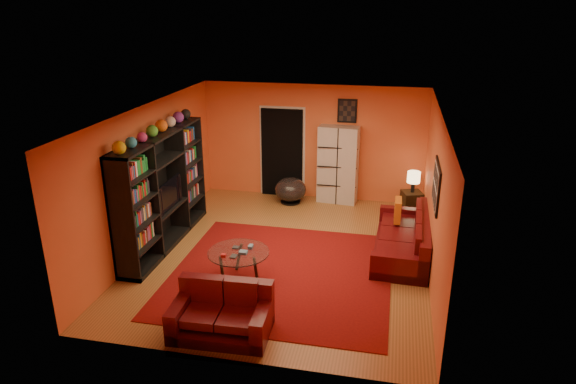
% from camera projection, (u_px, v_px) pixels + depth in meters
% --- Properties ---
extents(floor, '(6.00, 6.00, 0.00)m').
position_uv_depth(floor, '(285.00, 254.00, 9.26)').
color(floor, brown).
rests_on(floor, ground).
extents(ceiling, '(6.00, 6.00, 0.00)m').
position_uv_depth(ceiling, '(284.00, 111.00, 8.35)').
color(ceiling, white).
rests_on(ceiling, wall_back).
extents(wall_back, '(6.00, 0.00, 6.00)m').
position_uv_depth(wall_back, '(313.00, 142.00, 11.56)').
color(wall_back, '#DF5E30').
rests_on(wall_back, floor).
extents(wall_front, '(6.00, 0.00, 6.00)m').
position_uv_depth(wall_front, '(231.00, 270.00, 6.06)').
color(wall_front, '#DF5E30').
rests_on(wall_front, floor).
extents(wall_left, '(0.00, 6.00, 6.00)m').
position_uv_depth(wall_left, '(150.00, 177.00, 9.29)').
color(wall_left, '#DF5E30').
rests_on(wall_left, floor).
extents(wall_right, '(0.00, 6.00, 6.00)m').
position_uv_depth(wall_right, '(435.00, 197.00, 8.32)').
color(wall_right, '#DF5E30').
rests_on(wall_right, floor).
extents(rug, '(3.60, 3.60, 0.01)m').
position_uv_depth(rug, '(282.00, 273.00, 8.60)').
color(rug, '#5B0A0B').
rests_on(rug, floor).
extents(doorway, '(0.95, 0.10, 2.04)m').
position_uv_depth(doorway, '(282.00, 153.00, 11.76)').
color(doorway, black).
rests_on(doorway, floor).
extents(wall_art_right, '(0.03, 1.00, 0.70)m').
position_uv_depth(wall_art_right, '(436.00, 185.00, 7.95)').
color(wall_art_right, black).
rests_on(wall_art_right, wall_right).
extents(wall_art_back, '(0.42, 0.03, 0.52)m').
position_uv_depth(wall_art_back, '(347.00, 111.00, 11.13)').
color(wall_art_back, black).
rests_on(wall_art_back, wall_back).
extents(entertainment_unit, '(0.45, 3.00, 2.10)m').
position_uv_depth(entertainment_unit, '(163.00, 190.00, 9.33)').
color(entertainment_unit, black).
rests_on(entertainment_unit, floor).
extents(tv, '(0.93, 0.12, 0.53)m').
position_uv_depth(tv, '(165.00, 194.00, 9.33)').
color(tv, black).
rests_on(tv, entertainment_unit).
extents(sofa, '(1.01, 2.31, 0.85)m').
position_uv_depth(sofa, '(407.00, 239.00, 9.19)').
color(sofa, '#46090E').
rests_on(sofa, rug).
extents(loveseat, '(1.36, 0.85, 0.85)m').
position_uv_depth(loveseat, '(223.00, 313.00, 7.00)').
color(loveseat, '#46090E').
rests_on(loveseat, rug).
extents(throw_pillow, '(0.12, 0.42, 0.42)m').
position_uv_depth(throw_pillow, '(398.00, 210.00, 9.55)').
color(throw_pillow, orange).
rests_on(throw_pillow, sofa).
extents(coffee_table, '(0.99, 0.99, 0.50)m').
position_uv_depth(coffee_table, '(239.00, 255.00, 8.25)').
color(coffee_table, silver).
rests_on(coffee_table, floor).
extents(storage_cabinet, '(0.90, 0.47, 1.74)m').
position_uv_depth(storage_cabinet, '(338.00, 165.00, 11.41)').
color(storage_cabinet, beige).
rests_on(storage_cabinet, floor).
extents(bowl_chair, '(0.71, 0.71, 0.58)m').
position_uv_depth(bowl_chair, '(290.00, 190.00, 11.52)').
color(bowl_chair, black).
rests_on(bowl_chair, floor).
extents(side_table, '(0.51, 0.51, 0.50)m').
position_uv_depth(side_table, '(411.00, 203.00, 10.92)').
color(side_table, black).
rests_on(side_table, floor).
extents(table_lamp, '(0.27, 0.27, 0.45)m').
position_uv_depth(table_lamp, '(414.00, 178.00, 10.73)').
color(table_lamp, black).
rests_on(table_lamp, side_table).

